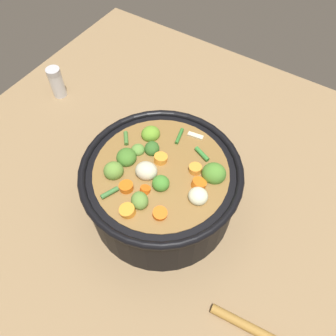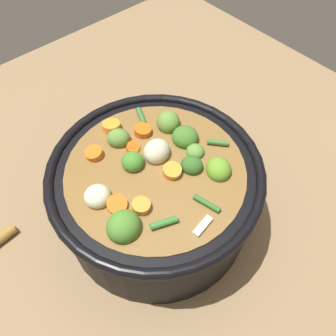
{
  "view_description": "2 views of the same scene",
  "coord_description": "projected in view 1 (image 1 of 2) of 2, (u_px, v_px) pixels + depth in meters",
  "views": [
    {
      "loc": [
        -0.3,
        -0.21,
        0.65
      ],
      "look_at": [
        0.01,
        -0.01,
        0.13
      ],
      "focal_mm": 37.06,
      "sensor_mm": 36.0,
      "label": 1
    },
    {
      "loc": [
        0.22,
        -0.17,
        0.51
      ],
      "look_at": [
        0.01,
        0.02,
        0.12
      ],
      "focal_mm": 36.99,
      "sensor_mm": 36.0,
      "label": 2
    }
  ],
  "objects": [
    {
      "name": "salt_shaker",
      "position": [
        57.0,
        82.0,
        0.9
      ],
      "size": [
        0.04,
        0.04,
        0.08
      ],
      "color": "silver",
      "rests_on": "ground_plane"
    },
    {
      "name": "cooking_pot",
      "position": [
        161.0,
        187.0,
        0.68
      ],
      "size": [
        0.31,
        0.31,
        0.15
      ],
      "color": "black",
      "rests_on": "ground_plane"
    },
    {
      "name": "ground_plane",
      "position": [
        162.0,
        204.0,
        0.74
      ],
      "size": [
        1.1,
        1.1,
        0.0
      ],
      "primitive_type": "plane",
      "color": "#8C704C"
    }
  ]
}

